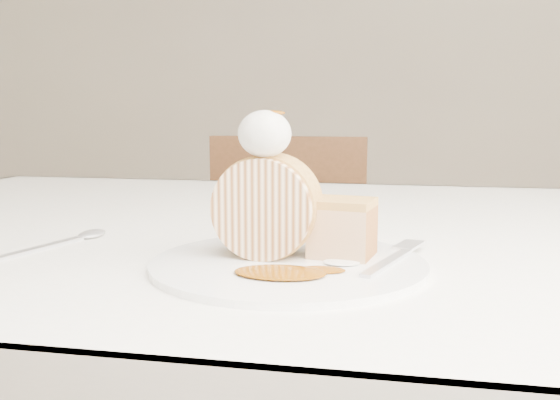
# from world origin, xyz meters

# --- Properties ---
(table) EXTENTS (1.40, 0.90, 0.75)m
(table) POSITION_xyz_m (0.00, 0.20, 0.66)
(table) COLOR white
(table) RESTS_ON ground
(chair_far) EXTENTS (0.39, 0.39, 0.83)m
(chair_far) POSITION_xyz_m (-0.15, 1.04, 0.47)
(chair_far) COLOR brown
(chair_far) RESTS_ON ground
(plate) EXTENTS (0.29, 0.29, 0.01)m
(plate) POSITION_xyz_m (0.03, -0.02, 0.75)
(plate) COLOR white
(plate) RESTS_ON table
(roulade_slice) EXTENTS (0.10, 0.06, 0.09)m
(roulade_slice) POSITION_xyz_m (0.01, -0.00, 0.80)
(roulade_slice) COLOR beige
(roulade_slice) RESTS_ON plate
(cake_chunk) EXTENTS (0.06, 0.06, 0.05)m
(cake_chunk) POSITION_xyz_m (0.08, 0.01, 0.78)
(cake_chunk) COLOR tan
(cake_chunk) RESTS_ON plate
(whipped_cream) EXTENTS (0.05, 0.05, 0.04)m
(whipped_cream) POSITION_xyz_m (0.01, -0.01, 0.87)
(whipped_cream) COLOR white
(whipped_cream) RESTS_ON roulade_slice
(caramel_drizzle) EXTENTS (0.02, 0.02, 0.01)m
(caramel_drizzle) POSITION_xyz_m (0.02, -0.01, 0.90)
(caramel_drizzle) COLOR #743B04
(caramel_drizzle) RESTS_ON whipped_cream
(caramel_pool) EXTENTS (0.09, 0.06, 0.00)m
(caramel_pool) POSITION_xyz_m (0.04, -0.07, 0.76)
(caramel_pool) COLOR #743B04
(caramel_pool) RESTS_ON plate
(fork) EXTENTS (0.07, 0.15, 0.00)m
(fork) POSITION_xyz_m (0.13, -0.02, 0.76)
(fork) COLOR silver
(fork) RESTS_ON plate
(spoon) EXTENTS (0.06, 0.15, 0.00)m
(spoon) POSITION_xyz_m (-0.23, -0.00, 0.75)
(spoon) COLOR silver
(spoon) RESTS_ON table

